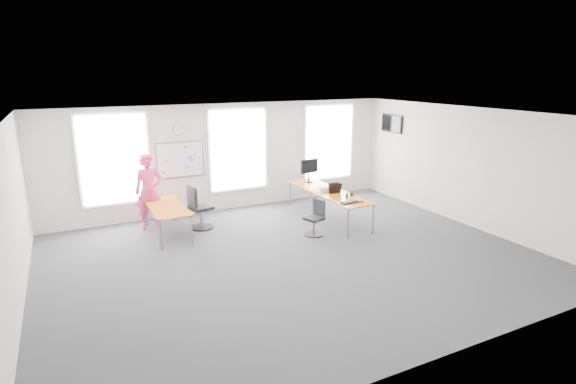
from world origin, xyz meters
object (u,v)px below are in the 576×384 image
headphones (349,195)px  keyboard (350,202)px  chair_right (315,220)px  person (149,191)px  monitor (309,168)px  chair_left (199,210)px  desk_left (167,208)px  desk_right (328,193)px

headphones → keyboard: bearing=-110.0°
chair_right → keyboard: chair_right is taller
person → monitor: 4.42m
chair_left → person: bearing=49.8°
chair_left → monitor: 3.43m
chair_left → headphones: (3.50, -1.47, 0.33)m
chair_left → headphones: chair_left is taller
desk_left → headphones: (4.31, -1.38, 0.15)m
desk_right → person: 4.59m
chair_right → person: person is taller
desk_right → desk_left: size_ratio=1.58×
person → keyboard: (4.26, -2.56, -0.17)m
keyboard → headphones: size_ratio=2.56×
desk_left → monitor: size_ratio=2.98×
chair_right → monitor: bearing=137.3°
desk_right → headphones: (0.19, -0.70, 0.10)m
desk_left → chair_right: chair_right is taller
person → desk_right: bearing=-12.5°
chair_right → desk_left: bearing=-134.1°
desk_right → person: bearing=162.6°
keyboard → headphones: (0.31, 0.49, 0.04)m
monitor → headphones: bearing=-93.7°
chair_right → keyboard: size_ratio=1.79×
chair_left → keyboard: 3.76m
keyboard → headphones: bearing=50.0°
keyboard → person: bearing=141.0°
desk_left → chair_left: chair_left is taller
chair_right → headphones: headphones is taller
desk_left → chair_left: size_ratio=1.79×
chair_left → person: person is taller
desk_left → keyboard: keyboard is taller
monitor → desk_left: bearing=177.2°
chair_left → keyboard: chair_left is taller
chair_left → keyboard: (3.19, -1.96, 0.29)m
desk_left → headphones: 4.52m
chair_left → desk_left: bearing=85.8°
desk_left → keyboard: (4.00, -1.87, 0.11)m
headphones → person: bearing=167.6°
desk_right → chair_left: size_ratio=2.83×
person → chair_right: bearing=-28.7°
person → headphones: bearing=-19.5°
keyboard → chair_right: bearing=153.7°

